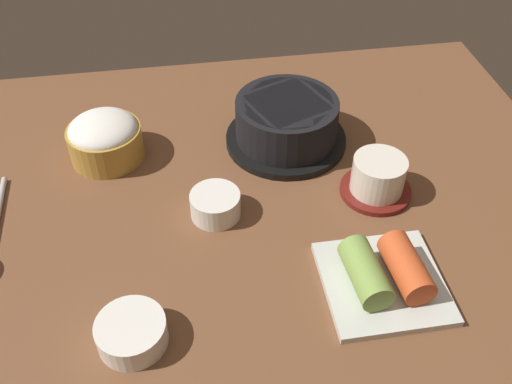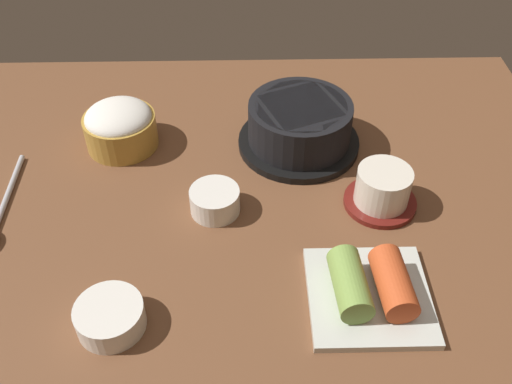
{
  "view_description": "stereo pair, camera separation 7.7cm",
  "coord_description": "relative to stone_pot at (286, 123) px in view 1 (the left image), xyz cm",
  "views": [
    {
      "loc": [
        -6.97,
        -57.69,
        58.04
      ],
      "look_at": [
        2.0,
        -2.0,
        5.0
      ],
      "focal_mm": 40.0,
      "sensor_mm": 36.0,
      "label": 1
    },
    {
      "loc": [
        0.73,
        -58.39,
        58.04
      ],
      "look_at": [
        2.0,
        -2.0,
        5.0
      ],
      "focal_mm": 40.0,
      "sensor_mm": 36.0,
      "label": 2
    }
  ],
  "objects": [
    {
      "name": "side_bowl_near",
      "position": [
        -23.93,
        -32.64,
        -2.04
      ],
      "size": [
        7.91,
        7.91,
        3.22
      ],
      "color": "white",
      "rests_on": "dining_table"
    },
    {
      "name": "banchan_cup_center",
      "position": [
        -12.63,
        -14.19,
        -1.87
      ],
      "size": [
        6.88,
        6.88,
        3.55
      ],
      "color": "white",
      "rests_on": "dining_table"
    },
    {
      "name": "rice_bowl",
      "position": [
        -27.56,
        0.83,
        -0.19
      ],
      "size": [
        11.05,
        11.05,
        7.1
      ],
      "color": "#B78C38",
      "rests_on": "dining_table"
    },
    {
      "name": "kimchi_plate",
      "position": [
        6.11,
        -29.62,
        -1.86
      ],
      "size": [
        14.43,
        14.43,
        4.97
      ],
      "color": "silver",
      "rests_on": "dining_table"
    },
    {
      "name": "stone_pot",
      "position": [
        0.0,
        0.0,
        0.0
      ],
      "size": [
        18.85,
        18.85,
        7.55
      ],
      "color": "black",
      "rests_on": "dining_table"
    },
    {
      "name": "dining_table",
      "position": [
        -8.98,
        -11.86,
        -4.77
      ],
      "size": [
        100.0,
        76.0,
        2.0
      ],
      "primitive_type": "cube",
      "color": "brown",
      "rests_on": "ground"
    },
    {
      "name": "tea_cup_with_saucer",
      "position": [
        10.38,
        -13.49,
        -0.94
      ],
      "size": [
        10.12,
        10.12,
        5.93
      ],
      "color": "maroon",
      "rests_on": "dining_table"
    }
  ]
}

